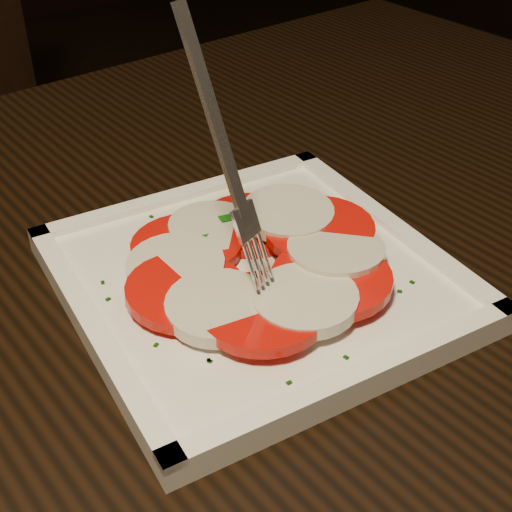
{
  "coord_description": "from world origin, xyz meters",
  "views": [
    {
      "loc": [
        -0.41,
        -0.51,
        1.09
      ],
      "look_at": [
        -0.17,
        -0.16,
        0.78
      ],
      "focal_mm": 50.0,
      "sensor_mm": 36.0,
      "label": 1
    }
  ],
  "objects": [
    {
      "name": "table",
      "position": [
        -0.15,
        -0.09,
        0.65
      ],
      "size": [
        1.25,
        0.88,
        0.75
      ],
      "rotation": [
        0.0,
        0.0,
        0.07
      ],
      "color": "black",
      "rests_on": "ground"
    },
    {
      "name": "caprese_salad",
      "position": [
        -0.17,
        -0.16,
        0.78
      ],
      "size": [
        0.21,
        0.23,
        0.03
      ],
      "color": "red",
      "rests_on": "plate"
    },
    {
      "name": "plate",
      "position": [
        -0.17,
        -0.16,
        0.76
      ],
      "size": [
        0.29,
        0.29,
        0.01
      ],
      "primitive_type": "cube",
      "rotation": [
        0.0,
        0.0,
        -0.08
      ],
      "color": "white",
      "rests_on": "table"
    },
    {
      "name": "fork",
      "position": [
        -0.2,
        -0.16,
        0.88
      ],
      "size": [
        0.05,
        0.07,
        0.18
      ],
      "primitive_type": null,
      "rotation": [
        0.0,
        0.0,
        0.35
      ],
      "color": "white",
      "rests_on": "caprese_salad"
    }
  ]
}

